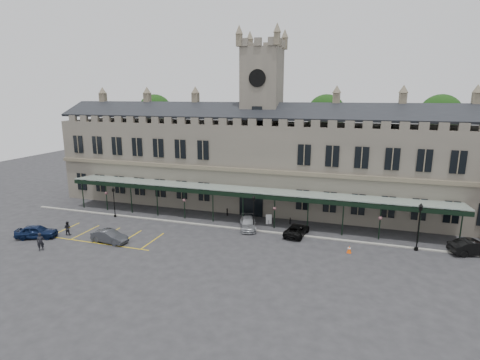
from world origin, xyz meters
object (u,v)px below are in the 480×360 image
(traffic_cone, at_px, (349,249))
(car_left_b, at_px, (109,236))
(sign_board, at_px, (269,219))
(car_right_b, at_px, (474,247))
(car_van, at_px, (297,230))
(car_left_a, at_px, (36,232))
(station_building, at_px, (261,162))
(lamp_post_mid, at_px, (254,210))
(clock_tower, at_px, (262,115))
(lamp_post_right, at_px, (419,223))
(person_a, at_px, (40,242))
(lamp_post_left, at_px, (114,199))
(person_b, at_px, (67,228))
(car_taxi, at_px, (248,223))

(traffic_cone, height_order, car_left_b, car_left_b)
(sign_board, relative_size, car_right_b, 0.26)
(car_van, bearing_deg, traffic_cone, 159.63)
(car_left_a, height_order, car_van, car_left_a)
(car_van, bearing_deg, car_right_b, -171.02)
(station_building, height_order, car_left_a, station_building)
(lamp_post_mid, relative_size, car_left_a, 1.01)
(clock_tower, distance_m, lamp_post_right, 24.59)
(station_building, relative_size, clock_tower, 2.42)
(car_left_b, bearing_deg, clock_tower, -27.71)
(person_a, bearing_deg, traffic_cone, -23.31)
(lamp_post_left, bearing_deg, car_left_a, -112.85)
(person_b, bearing_deg, car_right_b, -179.94)
(lamp_post_left, relative_size, car_taxi, 0.90)
(car_left_a, distance_m, car_taxi, 24.24)
(sign_board, bearing_deg, person_a, -163.49)
(traffic_cone, relative_size, person_a, 0.40)
(car_van, relative_size, person_b, 2.72)
(traffic_cone, distance_m, sign_board, 11.63)
(lamp_post_left, distance_m, lamp_post_mid, 19.07)
(person_a, bearing_deg, station_building, 12.12)
(car_left_a, distance_m, person_b, 3.25)
(station_building, relative_size, person_a, 31.38)
(station_building, relative_size, traffic_cone, 78.95)
(car_left_a, relative_size, car_van, 0.99)
(station_building, xyz_separation_m, person_a, (-17.74, -22.68, -5.51))
(traffic_cone, xyz_separation_m, sign_board, (-9.92, 6.07, 0.24))
(clock_tower, relative_size, person_a, 12.97)
(car_taxi, bearing_deg, car_van, -22.92)
(lamp_post_left, xyz_separation_m, lamp_post_mid, (19.07, 0.29, 0.22))
(lamp_post_left, xyz_separation_m, person_b, (-1.15, -7.32, -1.60))
(car_van, bearing_deg, lamp_post_left, 10.46)
(car_right_b, bearing_deg, lamp_post_right, 77.49)
(station_building, distance_m, person_a, 29.32)
(sign_board, height_order, car_van, sign_board)
(station_building, xyz_separation_m, car_taxi, (1.00, -9.87, -5.81))
(lamp_post_left, relative_size, traffic_cone, 5.39)
(clock_tower, xyz_separation_m, traffic_cone, (12.95, -13.66, -12.74))
(station_building, relative_size, car_right_b, 12.60)
(traffic_cone, distance_m, person_a, 32.01)
(person_b, bearing_deg, lamp_post_right, -179.37)
(car_right_b, bearing_deg, clock_tower, 48.69)
(traffic_cone, relative_size, car_van, 0.17)
(car_van, height_order, person_a, person_a)
(car_van, height_order, car_right_b, car_right_b)
(sign_board, xyz_separation_m, car_van, (3.98, -2.74, 0.01))
(station_building, xyz_separation_m, clock_tower, (0.00, 0.09, 6.64))
(person_a, bearing_deg, car_left_b, -3.50)
(lamp_post_left, distance_m, sign_board, 20.54)
(lamp_post_left, relative_size, car_van, 0.91)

